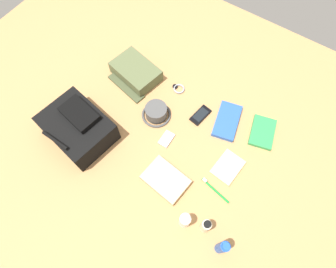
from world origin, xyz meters
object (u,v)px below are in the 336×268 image
bucket_hat (156,112)px  deodorant_spray (222,247)px  cell_phone (200,115)px  travel_guidebook (227,121)px  notepad (228,167)px  media_player (167,139)px  folded_towel (166,180)px  paperback_novel (262,132)px  toothbrush (214,189)px  toothpaste_tube (185,220)px  lotion_bottle (206,226)px  backpack (78,127)px  toiletry_pouch (135,72)px  wristwatch (178,88)px

bucket_hat → deodorant_spray: 0.71m
bucket_hat → cell_phone: 0.23m
travel_guidebook → notepad: size_ratio=1.53×
media_player → folded_towel: (-0.11, 0.18, 0.01)m
paperback_novel → toothbrush: size_ratio=1.22×
toothpaste_tube → lotion_bottle: bearing=-160.3°
travel_guidebook → bucket_hat: bearing=27.7°
backpack → toiletry_pouch: size_ratio=1.28×
lotion_bottle → cell_phone: size_ratio=0.98×
lotion_bottle → toothbrush: size_ratio=0.75×
backpack → notepad: 0.75m
backpack → folded_towel: 0.49m
paperback_novel → wristwatch: paperback_novel is taller
cell_phone → bucket_hat: bearing=33.1°
toiletry_pouch → media_player: bearing=148.1°
folded_towel → travel_guidebook: bearing=-101.3°
toothbrush → notepad: bearing=-91.4°
lotion_bottle → paperback_novel: bearing=-90.8°
bucket_hat → paperback_novel: bucket_hat is taller
lotion_bottle → folded_towel: lotion_bottle is taller
backpack → wristwatch: (-0.26, -0.50, -0.06)m
paperback_novel → folded_towel: size_ratio=0.98×
bucket_hat → travel_guidebook: bucket_hat is taller
bucket_hat → folded_towel: (-0.24, 0.26, -0.01)m
backpack → folded_towel: (-0.49, -0.03, -0.05)m
wristwatch → notepad: notepad is taller
cell_phone → wristwatch: 0.20m
backpack → toothbrush: (-0.70, -0.13, -0.06)m
media_player → wristwatch: 0.31m
backpack → wristwatch: backpack is taller
backpack → toiletry_pouch: (-0.02, -0.44, -0.03)m
paperback_novel → wristwatch: 0.50m
bucket_hat → travel_guidebook: size_ratio=0.66×
toiletry_pouch → media_player: toiletry_pouch is taller
toiletry_pouch → toothbrush: bearing=155.4°
toiletry_pouch → toothbrush: (-0.68, 0.31, -0.03)m
toiletry_pouch → deodorant_spray: deodorant_spray is taller
travel_guidebook → cell_phone: (0.13, 0.04, -0.00)m
toothbrush → notepad: toothbrush is taller
toiletry_pouch → paperback_novel: (-0.74, -0.08, -0.03)m
deodorant_spray → wristwatch: bearing=-44.8°
backpack → paperback_novel: backpack is taller
travel_guidebook → folded_towel: bearing=78.7°
backpack → paperback_novel: (-0.75, -0.51, -0.06)m
deodorant_spray → toiletry_pouch: bearing=-32.1°
paperback_novel → folded_towel: bearing=61.0°
cell_phone → backpack: bearing=43.6°
backpack → travel_guidebook: bearing=-140.9°
bucket_hat → paperback_novel: (-0.50, -0.21, -0.02)m
paperback_novel → folded_towel: 0.55m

